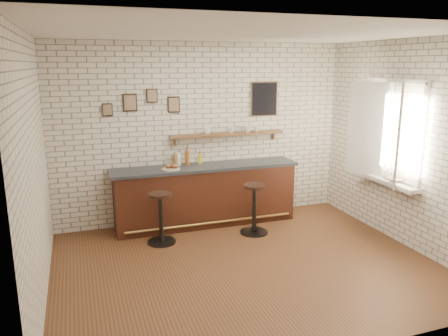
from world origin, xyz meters
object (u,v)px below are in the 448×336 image
Objects in this scene: sandwich_plate at (171,169)px; bar_stool_left at (161,216)px; shelf_cup_b at (231,130)px; bitters_bottle_amber at (187,157)px; condiment_bottle_yellow at (200,159)px; shelf_cup_d at (257,129)px; bitters_bottle_brown at (175,160)px; shelf_cup_a at (207,131)px; book_upper at (389,179)px; bitters_bottle_white at (179,159)px; shelf_cup_c at (248,129)px; book_lower at (388,180)px; bar_counter at (206,195)px; bar_stool_right at (254,207)px; ciabatta_sandwich at (172,166)px.

bar_stool_left is (-0.28, -0.49, -0.60)m from sandwich_plate.
bitters_bottle_amber is at bearing 118.16° from shelf_cup_b.
shelf_cup_d is (1.04, 0.04, 0.45)m from condiment_bottle_yellow.
bitters_bottle_brown is 1.70× the size of shelf_cup_a.
shelf_cup_b is 0.45× the size of book_upper.
bar_stool_left is 2.31m from shelf_cup_d.
bitters_bottle_white is 0.14m from bitters_bottle_amber.
shelf_cup_c is 1.28× the size of shelf_cup_d.
shelf_cup_d is at bearing 126.39° from book_lower.
bitters_bottle_brown reaches higher than book_upper.
bar_stool_left is 7.69× the size of shelf_cup_d.
sandwich_plate is at bearing -156.24° from condiment_bottle_yellow.
shelf_cup_a is (0.10, 0.20, 1.04)m from bar_counter.
shelf_cup_c reaches higher than bitters_bottle_amber.
book_upper is at bearing -32.13° from bar_counter.
bar_counter is 0.90m from bar_stool_right.
shelf_cup_d is (0.39, 0.86, 1.12)m from bar_stool_right.
shelf_cup_b is 2.65m from book_upper.
bar_stool_left is 3.44× the size of book_upper.
book_upper is (2.34, -1.73, -0.59)m from shelf_cup_a.
bar_stool_right is 1.46m from shelf_cup_d.
shelf_cup_c is at bearing 13.67° from bar_counter.
bar_stool_right is 3.52× the size of book_lower.
shelf_cup_b is at bearing 169.91° from shelf_cup_d.
shelf_cup_d is at bearing 2.06° from condiment_bottle_yellow.
condiment_bottle_yellow is at bearing 106.22° from bar_counter.
shelf_cup_a is 2.97m from book_upper.
shelf_cup_c is (1.42, 0.28, 0.54)m from sandwich_plate.
shelf_cup_a reaches higher than ciabatta_sandwich.
shelf_cup_c is at bearing 169.91° from shelf_cup_d.
bar_stool_left is 2.18m from shelf_cup_c.
bitters_bottle_brown is 1.07m from bar_stool_left.
ciabatta_sandwich is 1.06× the size of condiment_bottle_yellow.
sandwich_plate is 0.82m from bar_stool_left.
bitters_bottle_brown is 0.73m from shelf_cup_a.
shelf_cup_a is 0.99× the size of shelf_cup_c.
ciabatta_sandwich is 0.94× the size of book_upper.
book_upper is at bearing -30.80° from bitters_bottle_white.
bar_counter is 1.04m from bar_stool_left.
bar_counter is 1.18m from shelf_cup_b.
bar_stool_right is at bearing -37.16° from bitters_bottle_brown.
bar_stool_right is 1.41m from shelf_cup_b.
bitters_bottle_white is 1.90× the size of shelf_cup_a.
book_lower is at bearing -25.39° from ciabatta_sandwich.
condiment_bottle_yellow reaches higher than bar_stool_left.
shelf_cup_b is at bearing 14.07° from ciabatta_sandwich.
bar_stool_right is 7.88× the size of shelf_cup_d.
condiment_bottle_yellow is at bearing 171.97° from shelf_cup_d.
bar_stool_left is at bearing -120.65° from ciabatta_sandwich.
shelf_cup_d is 0.45× the size of book_upper.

